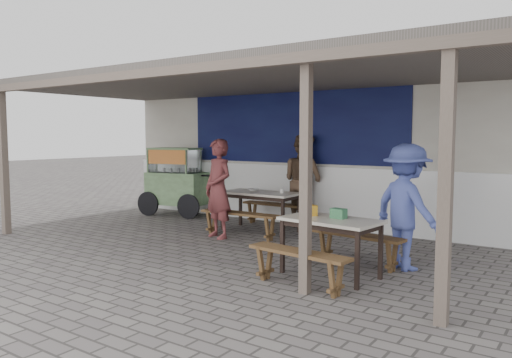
{
  "coord_description": "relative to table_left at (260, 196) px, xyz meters",
  "views": [
    {
      "loc": [
        5.1,
        -5.82,
        1.81
      ],
      "look_at": [
        0.41,
        0.9,
        1.1
      ],
      "focal_mm": 35.0,
      "sensor_mm": 36.0,
      "label": 1
    }
  ],
  "objects": [
    {
      "name": "ground",
      "position": [
        0.19,
        -1.89,
        -0.67
      ],
      "size": [
        60.0,
        60.0,
        0.0
      ],
      "primitive_type": "plane",
      "color": "#635E5A",
      "rests_on": "ground"
    },
    {
      "name": "back_wall",
      "position": [
        0.19,
        1.69,
        1.05
      ],
      "size": [
        9.0,
        1.28,
        3.5
      ],
      "color": "beige",
      "rests_on": "ground"
    },
    {
      "name": "warung_roof",
      "position": [
        0.2,
        -0.99,
        2.04
      ],
      "size": [
        9.0,
        4.21,
        2.81
      ],
      "color": "#564E4A",
      "rests_on": "ground"
    },
    {
      "name": "table_left",
      "position": [
        0.0,
        0.0,
        0.0
      ],
      "size": [
        1.48,
        0.77,
        0.75
      ],
      "rotation": [
        0.0,
        0.0,
        0.03
      ],
      "color": "beige",
      "rests_on": "ground"
    },
    {
      "name": "bench_left_street",
      "position": [
        0.02,
        -0.68,
        -0.33
      ],
      "size": [
        1.56,
        0.33,
        0.45
      ],
      "rotation": [
        0.0,
        0.0,
        0.03
      ],
      "color": "brown",
      "rests_on": "ground"
    },
    {
      "name": "bench_left_wall",
      "position": [
        -0.02,
        0.68,
        -0.33
      ],
      "size": [
        1.56,
        0.33,
        0.45
      ],
      "rotation": [
        0.0,
        0.0,
        0.03
      ],
      "color": "brown",
      "rests_on": "ground"
    },
    {
      "name": "table_right",
      "position": [
        2.46,
        -1.98,
        -0.01
      ],
      "size": [
        1.31,
        0.83,
        0.75
      ],
      "rotation": [
        0.0,
        0.0,
        -0.11
      ],
      "color": "beige",
      "rests_on": "ground"
    },
    {
      "name": "bench_right_street",
      "position": [
        2.38,
        -2.66,
        -0.34
      ],
      "size": [
        1.36,
        0.43,
        0.45
      ],
      "rotation": [
        0.0,
        0.0,
        -0.11
      ],
      "color": "brown",
      "rests_on": "ground"
    },
    {
      "name": "bench_right_wall",
      "position": [
        2.53,
        -1.3,
        -0.34
      ],
      "size": [
        1.36,
        0.43,
        0.45
      ],
      "rotation": [
        0.0,
        0.0,
        -0.11
      ],
      "color": "brown",
      "rests_on": "ground"
    },
    {
      "name": "vendor_cart",
      "position": [
        -2.67,
        0.5,
        0.16
      ],
      "size": [
        1.85,
        0.98,
        1.53
      ],
      "rotation": [
        0.0,
        0.0,
        0.18
      ],
      "color": "#78A26C",
      "rests_on": "ground"
    },
    {
      "name": "patron_street_side",
      "position": [
        -0.27,
        -0.92,
        0.2
      ],
      "size": [
        0.73,
        0.59,
        1.75
      ],
      "primitive_type": "imported",
      "rotation": [
        0.0,
        0.0,
        -0.3
      ],
      "color": "brown",
      "rests_on": "ground"
    },
    {
      "name": "patron_wall_side",
      "position": [
        0.43,
        0.86,
        0.25
      ],
      "size": [
        1.04,
        0.9,
        1.84
      ],
      "primitive_type": "imported",
      "rotation": [
        0.0,
        0.0,
        2.88
      ],
      "color": "brown",
      "rests_on": "ground"
    },
    {
      "name": "patron_right_table",
      "position": [
        3.14,
        -1.08,
        0.18
      ],
      "size": [
        1.27,
        1.08,
        1.7
      ],
      "primitive_type": "imported",
      "rotation": [
        0.0,
        0.0,
        2.65
      ],
      "color": "#4856A8",
      "rests_on": "ground"
    },
    {
      "name": "tissue_box",
      "position": [
        2.13,
        -1.92,
        0.15
      ],
      "size": [
        0.18,
        0.18,
        0.14
      ],
      "primitive_type": "cube",
      "rotation": [
        0.0,
        0.0,
        -0.43
      ],
      "color": "yellow",
      "rests_on": "table_right"
    },
    {
      "name": "donation_box",
      "position": [
        2.53,
        -1.91,
        0.14
      ],
      "size": [
        0.2,
        0.15,
        0.13
      ],
      "primitive_type": "cube",
      "rotation": [
        0.0,
        0.0,
        -0.12
      ],
      "color": "#306D42",
      "rests_on": "table_right"
    },
    {
      "name": "condiment_jar",
      "position": [
        0.43,
        0.08,
        0.12
      ],
      "size": [
        0.07,
        0.07,
        0.08
      ],
      "primitive_type": "cylinder",
      "color": "silver",
      "rests_on": "table_left"
    },
    {
      "name": "condiment_bowl",
      "position": [
        -0.2,
        0.07,
        0.1
      ],
      "size": [
        0.25,
        0.25,
        0.05
      ],
      "primitive_type": "imported",
      "rotation": [
        0.0,
        0.0,
        -0.32
      ],
      "color": "silver",
      "rests_on": "table_left"
    }
  ]
}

